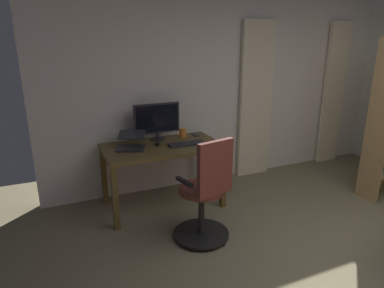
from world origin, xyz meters
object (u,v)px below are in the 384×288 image
office_chair (206,195)px  computer_keyboard (186,144)px  desk (162,153)px  computer_mouse (158,144)px  laptop (131,143)px  computer_monitor (157,120)px  cell_phone_face_up (195,135)px  mug_tea (182,133)px

office_chair → computer_keyboard: size_ratio=2.52×
desk → computer_keyboard: (-0.26, 0.09, 0.11)m
computer_keyboard → computer_mouse: size_ratio=4.22×
desk → computer_mouse: 0.12m
computer_keyboard → laptop: (0.61, -0.14, 0.04)m
computer_monitor → cell_phone_face_up: 0.55m
computer_keyboard → computer_mouse: (0.30, -0.12, 0.01)m
computer_keyboard → mug_tea: (-0.09, -0.33, 0.04)m
mug_tea → office_chair: bearing=78.9°
desk → computer_mouse: size_ratio=13.36×
computer_keyboard → cell_phone_face_up: size_ratio=2.93×
computer_keyboard → desk: bearing=-18.9°
office_chair → laptop: 1.09m
computer_keyboard → cell_phone_face_up: bearing=-127.4°
office_chair → computer_monitor: (0.10, -1.14, 0.50)m
mug_tea → laptop: bearing=15.6°
laptop → cell_phone_face_up: bearing=-144.7°
desk → computer_keyboard: computer_keyboard is taller
office_chair → cell_phone_face_up: office_chair is taller
desk → computer_mouse: (0.04, -0.03, 0.11)m
office_chair → computer_mouse: 0.97m
desk → computer_monitor: size_ratio=2.38×
mug_tea → cell_phone_face_up: bearing=-179.0°
computer_monitor → mug_tea: (-0.32, 0.01, -0.20)m
office_chair → mug_tea: office_chair is taller
mug_tea → computer_keyboard: bearing=75.5°
computer_keyboard → laptop: 0.63m
computer_keyboard → laptop: size_ratio=0.96×
computer_keyboard → mug_tea: size_ratio=3.12×
office_chair → computer_monitor: size_ratio=1.89×
desk → computer_monitor: 0.43m
laptop → cell_phone_face_up: laptop is taller
computer_monitor → computer_keyboard: bearing=124.7°
desk → cell_phone_face_up: (-0.52, -0.25, 0.10)m
laptop → mug_tea: laptop is taller
computer_mouse → mug_tea: bearing=-151.3°
office_chair → mug_tea: 1.19m
computer_mouse → cell_phone_face_up: bearing=-158.9°
desk → cell_phone_face_up: 0.59m
desk → office_chair: (-0.13, 0.88, -0.16)m
cell_phone_face_up → computer_monitor: bearing=4.6°
laptop → mug_tea: bearing=-142.0°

